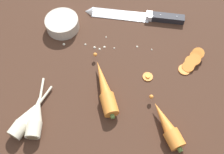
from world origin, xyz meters
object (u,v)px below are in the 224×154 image
(chefs_knife, at_px, (132,15))
(whole_carrot_second, at_px, (167,126))
(parsnip_mid_left, at_px, (26,119))
(whole_carrot, at_px, (105,89))
(parsnip_front, at_px, (36,116))
(carrot_slice_stray_near, at_px, (148,76))
(prep_bowl, at_px, (62,23))
(carrot_slice_stack, at_px, (192,61))

(chefs_knife, bearing_deg, whole_carrot_second, -94.75)
(whole_carrot_second, bearing_deg, parsnip_mid_left, 161.53)
(chefs_knife, height_order, whole_carrot, whole_carrot)
(parsnip_mid_left, bearing_deg, parsnip_front, -1.06)
(carrot_slice_stray_near, height_order, prep_bowl, prep_bowl)
(whole_carrot_second, distance_m, parsnip_front, 0.35)
(parsnip_front, relative_size, carrot_slice_stack, 1.89)
(parsnip_mid_left, bearing_deg, prep_bowl, 63.88)
(chefs_knife, bearing_deg, carrot_slice_stray_near, -96.63)
(chefs_knife, distance_m, carrot_slice_stray_near, 0.25)
(carrot_slice_stray_near, xyz_separation_m, prep_bowl, (-0.21, 0.26, 0.02))
(carrot_slice_stack, xyz_separation_m, prep_bowl, (-0.36, 0.25, 0.01))
(whole_carrot_second, relative_size, parsnip_front, 0.94)
(carrot_slice_stack, height_order, prep_bowl, prep_bowl)
(parsnip_front, xyz_separation_m, parsnip_mid_left, (-0.03, 0.00, 0.00))
(whole_carrot, height_order, parsnip_front, whole_carrot)
(whole_carrot_second, distance_m, carrot_slice_stray_near, 0.17)
(prep_bowl, bearing_deg, chefs_knife, -3.09)
(whole_carrot_second, bearing_deg, carrot_slice_stray_near, 88.07)
(parsnip_front, height_order, prep_bowl, same)
(parsnip_mid_left, xyz_separation_m, carrot_slice_stack, (0.51, 0.06, -0.01))
(chefs_knife, height_order, parsnip_mid_left, parsnip_mid_left)
(whole_carrot, height_order, prep_bowl, whole_carrot)
(parsnip_front, distance_m, carrot_slice_stray_near, 0.34)
(chefs_knife, xyz_separation_m, parsnip_mid_left, (-0.39, -0.29, 0.01))
(parsnip_mid_left, bearing_deg, carrot_slice_stack, 6.43)
(chefs_knife, height_order, carrot_slice_stack, carrot_slice_stack)
(chefs_knife, xyz_separation_m, parsnip_front, (-0.37, -0.29, 0.01))
(parsnip_front, bearing_deg, whole_carrot, 8.98)
(chefs_knife, distance_m, whole_carrot_second, 0.41)
(whole_carrot_second, bearing_deg, prep_bowl, 116.13)
(chefs_knife, distance_m, parsnip_mid_left, 0.49)
(whole_carrot, bearing_deg, whole_carrot_second, -48.80)
(chefs_knife, xyz_separation_m, carrot_slice_stray_near, (-0.03, -0.25, -0.00))
(chefs_knife, relative_size, parsnip_front, 1.84)
(whole_carrot_second, bearing_deg, whole_carrot, 131.20)
(parsnip_front, height_order, carrot_slice_stack, parsnip_front)
(whole_carrot_second, height_order, carrot_slice_stray_near, whole_carrot_second)
(parsnip_front, xyz_separation_m, carrot_slice_stray_near, (0.34, 0.05, -0.02))
(chefs_knife, bearing_deg, whole_carrot, -122.48)
(parsnip_mid_left, distance_m, carrot_slice_stack, 0.51)
(whole_carrot, xyz_separation_m, whole_carrot_second, (0.13, -0.15, 0.00))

